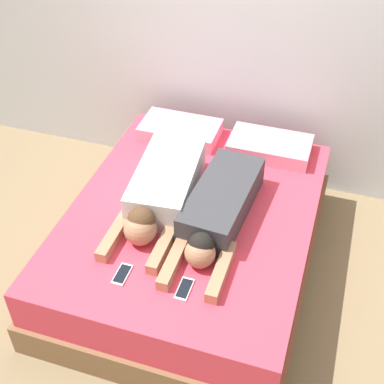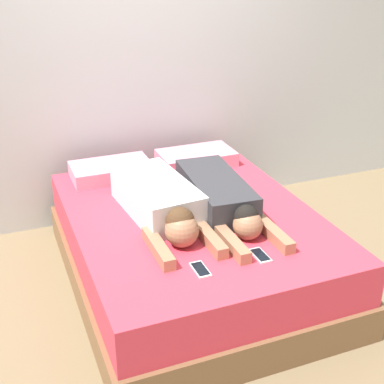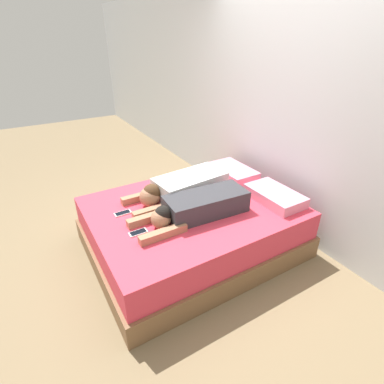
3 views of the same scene
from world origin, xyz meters
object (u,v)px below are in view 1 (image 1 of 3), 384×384
bed (192,238)px  cell_phone_left (122,274)px  person_left (161,191)px  person_right (218,210)px  pillow_head_left (180,130)px  pillow_head_right (270,146)px  cell_phone_right (184,289)px

bed → cell_phone_left: size_ratio=12.70×
person_left → person_right: bearing=-8.3°
person_left → person_right: (0.39, -0.06, -0.01)m
person_left → person_right: size_ratio=0.96×
person_right → pillow_head_left: bearing=122.5°
pillow_head_left → pillow_head_right: same height
pillow_head_right → person_left: person_left is taller
cell_phone_left → pillow_head_right: bearing=68.8°
bed → pillow_head_right: 0.90m
pillow_head_right → person_left: (-0.55, -0.77, 0.05)m
pillow_head_right → cell_phone_right: pillow_head_right is taller
person_left → cell_phone_left: bearing=-90.1°
bed → pillow_head_right: bearing=66.0°
bed → person_left: (-0.20, 0.00, 0.36)m
cell_phone_left → cell_phone_right: 0.37m
pillow_head_left → cell_phone_left: pillow_head_left is taller
cell_phone_left → person_left: bearing=89.9°
pillow_head_left → person_left: (0.14, -0.77, 0.05)m
person_right → person_left: bearing=171.7°
person_left → cell_phone_right: person_left is taller
bed → person_left: size_ratio=1.85×
pillow_head_left → person_right: person_right is taller
pillow_head_right → cell_phone_right: bearing=-97.4°
cell_phone_right → cell_phone_left: bearing=-178.7°
pillow_head_left → person_left: person_left is taller
pillow_head_left → pillow_head_right: (0.68, 0.00, 0.00)m
pillow_head_left → person_right: 0.98m
pillow_head_left → pillow_head_right: bearing=0.0°
pillow_head_right → person_right: bearing=-100.8°
cell_phone_right → pillow_head_left: bearing=109.7°
pillow_head_left → pillow_head_right: 0.68m
pillow_head_left → cell_phone_left: bearing=-84.4°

